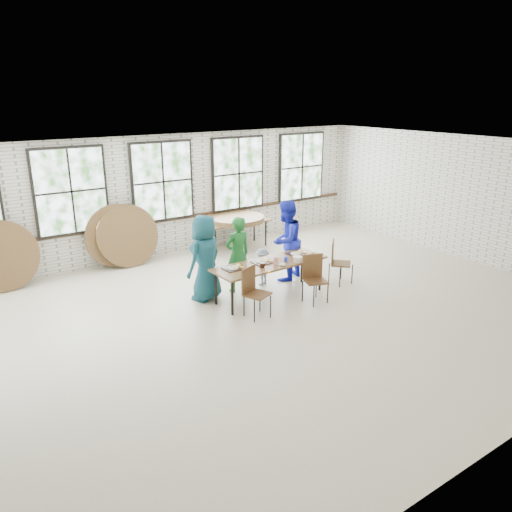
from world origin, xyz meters
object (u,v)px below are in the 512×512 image
Objects in this scene: chair_near_left at (253,288)px; dining_table at (270,265)px; chair_near_right at (314,274)px; storage_table at (236,223)px.

dining_table is at bearing 12.43° from chair_near_left.
dining_table is 0.89m from chair_near_right.
chair_near_left and chair_near_right have the same top height.
storage_table is (2.01, 3.76, 0.13)m from chair_near_left.
chair_near_left reaches higher than storage_table.
chair_near_right is 3.90m from storage_table.
chair_near_left is 1.40m from chair_near_right.
dining_table and storage_table have the same top height.
dining_table is at bearing -108.66° from storage_table.
storage_table is at bearing 100.13° from chair_near_right.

